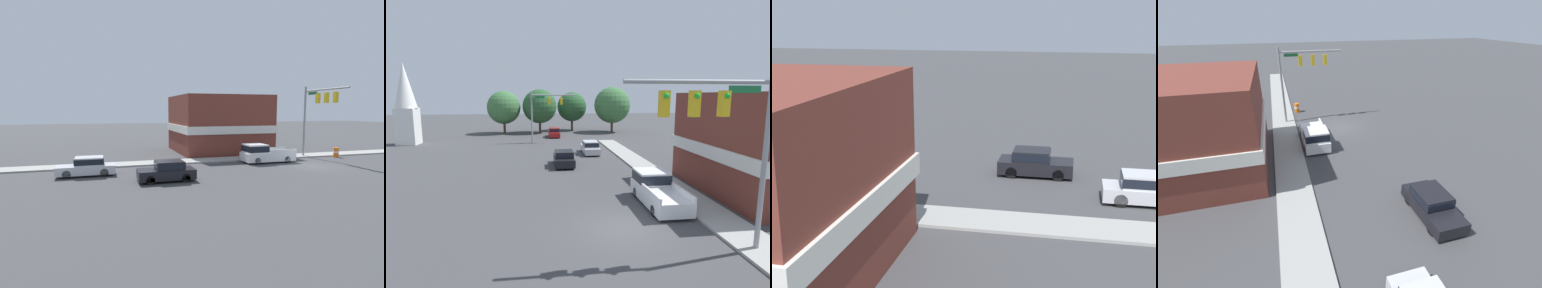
{
  "view_description": "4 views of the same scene",
  "coord_description": "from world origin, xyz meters",
  "views": [
    {
      "loc": [
        -23.53,
        18.93,
        5.28
      ],
      "look_at": [
        -0.43,
        12.12,
        2.56
      ],
      "focal_mm": 28.0,
      "sensor_mm": 36.0,
      "label": 1
    },
    {
      "loc": [
        -4.04,
        -14.31,
        6.86
      ],
      "look_at": [
        -1.22,
        8.5,
        3.12
      ],
      "focal_mm": 28.0,
      "sensor_mm": 36.0,
      "label": 2
    },
    {
      "loc": [
        27.91,
        16.65,
        9.2
      ],
      "look_at": [
        -0.11,
        10.7,
        2.09
      ],
      "focal_mm": 50.0,
      "sensor_mm": 36.0,
      "label": 3
    },
    {
      "loc": [
        6.03,
        24.53,
        10.6
      ],
      "look_at": [
        1.28,
        8.16,
        2.08
      ],
      "focal_mm": 24.0,
      "sensor_mm": 36.0,
      "label": 4
    }
  ],
  "objects": [
    {
      "name": "ground_plane",
      "position": [
        0.0,
        0.0,
        0.0
      ],
      "size": [
        200.0,
        200.0,
        0.0
      ],
      "primitive_type": "plane",
      "color": "#424244"
    },
    {
      "name": "car_distant",
      "position": [
        -1.93,
        35.28,
        0.81
      ],
      "size": [
        1.79,
        4.42,
        1.56
      ],
      "color": "black",
      "rests_on": "ground"
    },
    {
      "name": "far_signal_assembly",
      "position": [
        -3.42,
        29.64,
        5.33
      ],
      "size": [
        6.59,
        0.49,
        7.43
      ],
      "color": "gray",
      "rests_on": "ground"
    },
    {
      "name": "backdrop_tree_right_mid",
      "position": [
        9.25,
        41.01,
        5.06
      ],
      "size": [
        6.73,
        6.73,
        8.43
      ],
      "color": "#4C3823",
      "rests_on": "ground"
    },
    {
      "name": "sidewalk_curb",
      "position": [
        5.7,
        0.0,
        0.07
      ],
      "size": [
        2.4,
        60.0,
        0.14
      ],
      "color": "#9E9E99",
      "rests_on": "ground"
    },
    {
      "name": "backdrop_tree_left_mid",
      "position": [
        -4.25,
        41.62,
        4.87
      ],
      "size": [
        6.24,
        6.24,
        8.0
      ],
      "color": "#4C3823",
      "rests_on": "ground"
    },
    {
      "name": "car_lead",
      "position": [
        -1.89,
        14.47,
        0.79
      ],
      "size": [
        1.88,
        4.24,
        1.52
      ],
      "color": "black",
      "rests_on": "ground"
    },
    {
      "name": "backdrop_tree_left_far",
      "position": [
        -10.7,
        41.42,
        4.7
      ],
      "size": [
        5.96,
        5.96,
        7.69
      ],
      "color": "#4C3823",
      "rests_on": "ground"
    },
    {
      "name": "car_oncoming",
      "position": [
        1.71,
        20.3,
        0.79
      ],
      "size": [
        1.77,
        4.53,
        1.53
      ],
      "rotation": [
        0.0,
        0.0,
        3.14
      ],
      "color": "black",
      "rests_on": "ground"
    },
    {
      "name": "backdrop_tree_center",
      "position": [
        2.05,
        44.88,
        4.64
      ],
      "size": [
        5.73,
        5.73,
        7.51
      ],
      "color": "#4C3823",
      "rests_on": "ground"
    },
    {
      "name": "pickup_truck_parked",
      "position": [
        3.24,
        3.49,
        0.93
      ],
      "size": [
        2.11,
        5.32,
        1.89
      ],
      "color": "black",
      "rests_on": "ground"
    },
    {
      "name": "church_steeple",
      "position": [
        -22.66,
        30.23,
        5.95
      ],
      "size": [
        2.88,
        2.88,
        11.37
      ],
      "color": "white",
      "rests_on": "ground"
    },
    {
      "name": "near_signal_assembly",
      "position": [
        3.37,
        -2.9,
        5.77
      ],
      "size": [
        6.38,
        0.49,
        7.9
      ],
      "color": "gray",
      "rests_on": "ground"
    }
  ]
}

